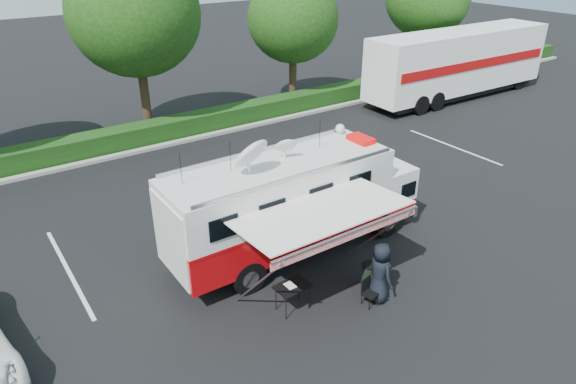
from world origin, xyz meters
name	(u,v)px	position (x,y,z in m)	size (l,w,h in m)	color
ground_plane	(297,249)	(0.00, 0.00, 0.00)	(120.00, 120.00, 0.00)	black
back_border	(161,32)	(1.14, 12.90, 5.00)	(60.00, 6.14, 8.87)	#9E998E
stall_lines	(238,216)	(-0.50, 3.00, 0.00)	(24.12, 5.50, 0.01)	silver
command_truck	(295,202)	(-0.07, 0.00, 1.77)	(8.60, 2.37, 4.13)	black
awning	(326,217)	(-0.85, -2.46, 2.66)	(4.70, 2.44, 2.84)	white
person	(377,299)	(0.40, -3.40, 0.00)	(0.89, 0.58, 1.82)	black
folding_table	(293,287)	(-1.85, -2.38, 0.75)	(0.98, 0.73, 0.80)	black
folding_chair	(368,289)	(0.02, -3.37, 0.48)	(0.46, 0.48, 0.82)	black
trash_bin	(369,274)	(0.64, -2.76, 0.37)	(0.49, 0.49, 0.73)	black
semi_trailer	(458,63)	(18.26, 8.52, 2.14)	(13.22, 3.04, 4.06)	white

